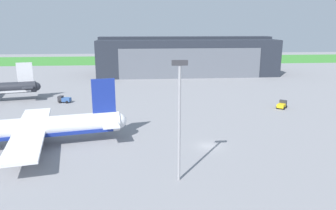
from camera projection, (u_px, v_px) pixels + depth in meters
ground_plane at (208, 146)px, 66.08m from camera, size 440.00×440.00×0.00m
grass_field_strip at (160, 60)px, 227.36m from camera, size 440.00×56.00×0.08m
maintenance_hangar at (186, 56)px, 162.81m from camera, size 86.57×33.85×18.52m
airliner_near_left at (25, 129)px, 64.88m from camera, size 40.72×34.63×13.42m
stair_truck at (64, 99)px, 102.71m from camera, size 4.19×2.92×2.15m
ops_van at (282, 105)px, 95.67m from camera, size 3.81×3.95×2.32m
apron_light_mast at (179, 113)px, 49.02m from camera, size 2.40×0.50×19.37m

